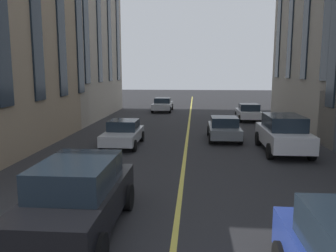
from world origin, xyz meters
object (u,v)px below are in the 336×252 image
Objects in this scene: car_black_parked_a at (78,196)px; car_silver_near at (123,133)px; car_white_parked_b at (283,133)px; car_white_trailing at (249,112)px; car_silver_mid at (163,104)px; car_grey_oncoming at (224,128)px.

car_silver_near is at bearing 5.69° from car_black_parked_a.
car_white_parked_b reaches higher than car_white_trailing.
car_silver_mid is 9.79m from car_white_trailing.
car_white_parked_b is at bearing -137.53° from car_grey_oncoming.
car_black_parked_a is 13.23m from car_grey_oncoming.
car_silver_mid is at bearing -2.12° from car_silver_near.
car_black_parked_a reaches higher than car_white_trailing.
car_grey_oncoming is (12.39, -4.62, -0.27)m from car_black_parked_a.
car_black_parked_a reaches higher than car_silver_near.
car_white_parked_b is 19.04m from car_silver_mid.
car_silver_near is 0.89× the size of car_silver_mid.
car_black_parked_a is 1.21× the size of car_grey_oncoming.
car_silver_near reaches higher than car_silver_mid.
car_silver_mid is at bearing 52.27° from car_white_trailing.
car_white_parked_b is at bearing -37.83° from car_black_parked_a.
car_grey_oncoming reaches higher than car_silver_mid.
car_white_parked_b is at bearing -96.00° from car_silver_near.
car_white_trailing is at bearing -127.73° from car_silver_mid.
car_white_parked_b is at bearing -156.00° from car_silver_mid.
car_silver_near is at bearing 84.00° from car_white_parked_b.
car_grey_oncoming is at bearing -69.81° from car_silver_near.
car_black_parked_a is at bearing -179.11° from car_silver_mid.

